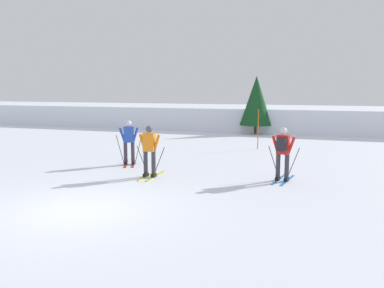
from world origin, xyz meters
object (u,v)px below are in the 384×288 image
skier_orange (150,150)px  trail_marker_pole (258,129)px  skier_blue (129,141)px  conifer_far_left (256,101)px  skier_red (283,151)px

skier_orange → trail_marker_pole: bearing=71.8°
skier_orange → trail_marker_pole: (2.38, 7.25, 0.05)m
skier_blue → trail_marker_pole: 6.84m
skier_blue → conifer_far_left: bearing=77.2°
trail_marker_pole → skier_red: bearing=-74.2°
trail_marker_pole → conifer_far_left: 7.01m
skier_red → skier_orange: bearing=-169.3°
trail_marker_pole → conifer_far_left: bearing=100.5°
skier_red → skier_blue: (-5.87, 0.95, -0.04)m
skier_blue → trail_marker_pole: size_ratio=0.89×
skier_red → conifer_far_left: size_ratio=0.46×
skier_orange → conifer_far_left: (1.12, 14.05, 1.22)m
trail_marker_pole → conifer_far_left: (-1.26, 6.79, 1.18)m
skier_red → conifer_far_left: (-3.08, 13.25, 1.18)m
skier_blue → trail_marker_pole: trail_marker_pole is taller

